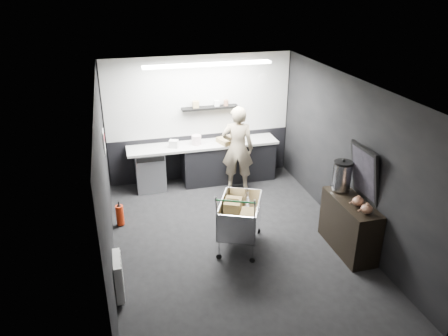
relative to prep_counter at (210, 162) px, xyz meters
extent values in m
plane|color=black|center=(-0.14, -2.42, -0.46)|extent=(5.50, 5.50, 0.00)
plane|color=silver|center=(-0.14, -2.42, 2.24)|extent=(5.50, 5.50, 0.00)
plane|color=black|center=(-0.14, 0.33, 0.89)|extent=(5.50, 0.00, 5.50)
plane|color=black|center=(-0.14, -5.17, 0.89)|extent=(5.50, 0.00, 5.50)
plane|color=black|center=(-2.14, -2.42, 0.89)|extent=(0.00, 5.50, 5.50)
plane|color=black|center=(1.86, -2.42, 0.89)|extent=(0.00, 5.50, 5.50)
cube|color=beige|center=(-0.14, 0.31, 1.39)|extent=(3.95, 0.02, 1.70)
cube|color=black|center=(-0.14, 0.31, 0.04)|extent=(3.95, 0.02, 1.00)
cube|color=black|center=(0.06, 0.20, 1.16)|extent=(1.20, 0.22, 0.04)
cylinder|color=silver|center=(1.26, 0.30, 1.69)|extent=(0.20, 0.03, 0.20)
cube|color=silver|center=(-2.12, -1.12, 1.09)|extent=(0.02, 0.30, 0.40)
cube|color=red|center=(-2.11, -1.12, 1.16)|extent=(0.02, 0.22, 0.10)
cube|color=silver|center=(-2.08, -3.32, -0.11)|extent=(0.10, 0.50, 0.60)
cube|color=white|center=(-0.14, -0.57, 2.21)|extent=(2.40, 0.20, 0.04)
cube|color=black|center=(0.41, 0.00, -0.03)|extent=(2.00, 0.56, 0.85)
cube|color=#B8B8B3|center=(-0.14, 0.00, 0.42)|extent=(3.20, 0.60, 0.05)
cube|color=#9EA0A5|center=(-1.29, 0.00, -0.03)|extent=(0.60, 0.58, 0.85)
cube|color=black|center=(-1.29, -0.30, 0.32)|extent=(0.56, 0.02, 0.10)
imported|color=beige|center=(0.49, -0.45, 0.44)|extent=(0.76, 0.63, 1.80)
cube|color=silver|center=(-0.08, -2.53, -0.11)|extent=(0.96, 1.13, 0.02)
cube|color=silver|center=(-0.37, -2.53, 0.13)|extent=(0.42, 0.88, 0.51)
cube|color=silver|center=(0.22, -2.53, 0.13)|extent=(0.42, 0.88, 0.51)
cube|color=silver|center=(-0.08, -3.00, 0.13)|extent=(0.57, 0.28, 0.51)
cube|color=silver|center=(-0.08, -2.06, 0.13)|extent=(0.57, 0.28, 0.51)
cylinder|color=silver|center=(-0.34, -2.97, -0.27)|extent=(0.02, 0.02, 0.34)
cylinder|color=silver|center=(0.19, -2.97, -0.27)|extent=(0.02, 0.02, 0.34)
cylinder|color=silver|center=(-0.34, -2.09, -0.27)|extent=(0.02, 0.02, 0.34)
cylinder|color=silver|center=(0.19, -2.09, -0.27)|extent=(0.02, 0.02, 0.34)
cylinder|color=#23833F|center=(-0.08, -3.06, 0.67)|extent=(0.58, 0.29, 0.03)
cube|color=olive|center=(-0.21, -2.42, 0.12)|extent=(0.39, 0.42, 0.43)
cube|color=olive|center=(0.08, -2.67, 0.09)|extent=(0.36, 0.39, 0.38)
cylinder|color=black|center=(-0.34, -2.97, -0.41)|extent=(0.09, 0.06, 0.09)
cylinder|color=black|center=(-0.34, -2.09, -0.41)|extent=(0.09, 0.06, 0.09)
cylinder|color=black|center=(0.19, -2.97, -0.41)|extent=(0.09, 0.06, 0.09)
cylinder|color=black|center=(0.19, -2.09, -0.41)|extent=(0.09, 0.06, 0.09)
cube|color=black|center=(1.62, -3.08, -0.01)|extent=(0.45, 1.20, 0.90)
cylinder|color=silver|center=(1.62, -2.68, 0.69)|extent=(0.30, 0.30, 0.46)
cylinder|color=black|center=(1.62, -2.68, 0.94)|extent=(0.30, 0.30, 0.04)
sphere|color=black|center=(1.62, -2.68, 0.98)|extent=(0.05, 0.05, 0.05)
ellipsoid|color=brown|center=(1.62, -3.23, 0.52)|extent=(0.18, 0.18, 0.14)
ellipsoid|color=brown|center=(1.62, -3.48, 0.52)|extent=(0.18, 0.18, 0.14)
cube|color=black|center=(1.80, -3.03, 0.89)|extent=(0.21, 0.70, 0.90)
cube|color=black|center=(1.78, -3.03, 0.89)|extent=(0.15, 0.60, 0.77)
cylinder|color=red|center=(-1.99, -1.37, -0.25)|extent=(0.14, 0.14, 0.37)
cone|color=black|center=(-1.99, -1.37, -0.04)|extent=(0.09, 0.09, 0.06)
cylinder|color=black|center=(-1.99, -1.37, 0.00)|extent=(0.03, 0.03, 0.06)
cube|color=olive|center=(0.45, -0.05, 0.49)|extent=(0.59, 0.51, 0.10)
cylinder|color=beige|center=(-0.28, 0.00, 0.54)|extent=(0.20, 0.20, 0.20)
cube|color=silver|center=(-0.77, -0.05, 0.52)|extent=(0.21, 0.19, 0.16)
camera|label=1|loc=(-1.90, -8.45, 3.77)|focal=35.00mm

